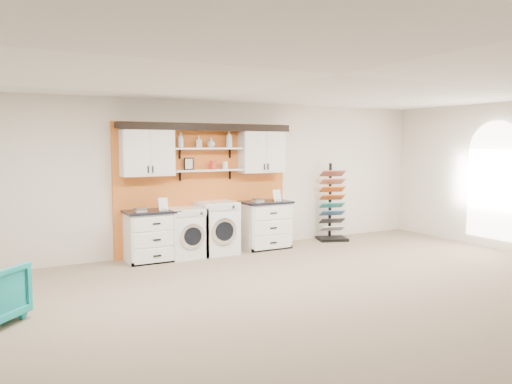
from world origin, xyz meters
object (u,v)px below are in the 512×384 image
dryer (217,228)px  sample_rack (332,216)px  washer (186,232)px  base_cabinet_right (265,225)px  base_cabinet_left (151,236)px

dryer → sample_rack: bearing=0.8°
washer → base_cabinet_right: bearing=0.1°
washer → dryer: dryer is taller
sample_rack → washer: bearing=-159.9°
base_cabinet_left → sample_rack: 3.89m
washer → sample_rack: (3.27, 0.04, 0.08)m
base_cabinet_right → washer: bearing=-179.9°
base_cabinet_right → dryer: size_ratio=0.97×
washer → dryer: size_ratio=0.92×
base_cabinet_left → washer: bearing=-0.3°
base_cabinet_left → dryer: size_ratio=0.93×
base_cabinet_right → washer: (-1.64, -0.00, -0.02)m
base_cabinet_right → sample_rack: size_ratio=0.58×
base_cabinet_left → base_cabinet_right: (2.26, -0.00, 0.02)m
base_cabinet_left → sample_rack: size_ratio=0.56×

